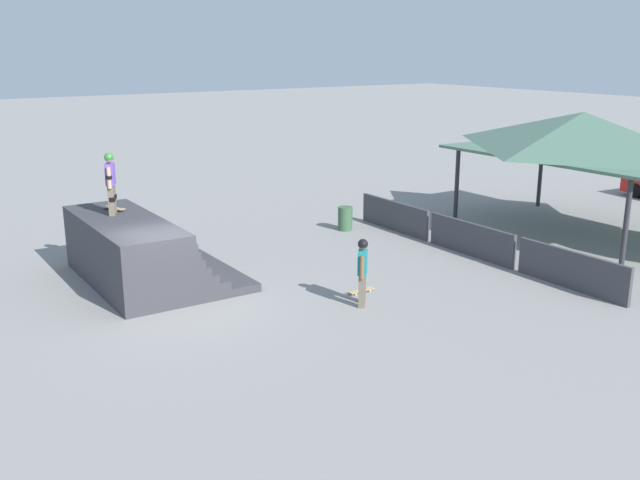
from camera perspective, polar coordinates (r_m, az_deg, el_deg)
The scene contains 9 objects.
ground_plane at distance 18.75m, azimuth -11.72°, elevation -5.06°, with size 160.00×160.00×0.00m, color gray.
quarter_pipe_ramp at distance 20.50m, azimuth -14.38°, elevation -1.08°, with size 5.30×3.75×1.83m.
skater_on_deck at distance 20.70m, azimuth -16.41°, elevation 4.69°, with size 0.74×0.46×1.74m.
skateboard_on_deck at distance 21.37m, azimuth -16.12°, elevation 2.46°, with size 0.85×0.47×0.09m.
bystander_walking at distance 18.03m, azimuth 3.42°, elevation -2.14°, with size 0.59×0.53×1.75m.
skateboard_on_ground at distance 19.20m, azimuth 3.26°, elevation -4.08°, with size 0.24×0.82×0.09m.
barrier_fence at distance 22.92m, azimuth 11.99°, elevation 0.05°, with size 11.19×0.12×1.05m.
pavilion_shelter at distance 26.35m, azimuth 20.23°, elevation 7.96°, with size 8.34×5.49×4.23m.
trash_bin at distance 25.57m, azimuth 2.03°, elevation 1.73°, with size 0.52×0.52×0.85m, color #385B3D.
Camera 1 is at (16.47, -6.27, 6.42)m, focal length 40.00 mm.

